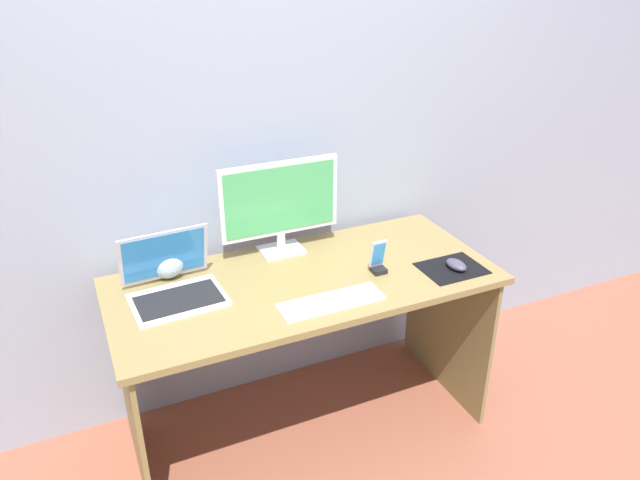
% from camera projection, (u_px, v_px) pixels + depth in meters
% --- Properties ---
extents(ground_plane, '(8.00, 8.00, 0.00)m').
position_uv_depth(ground_plane, '(306.00, 424.00, 2.70)').
color(ground_plane, '#98543E').
extents(wall_back, '(6.00, 0.04, 2.50)m').
position_uv_depth(wall_back, '(265.00, 129.00, 2.47)').
color(wall_back, '#94A0B2').
rests_on(wall_back, ground_plane).
extents(desk, '(1.51, 0.68, 0.76)m').
position_uv_depth(desk, '(305.00, 311.00, 2.43)').
color(desk, olive).
rests_on(desk, ground_plane).
extents(monitor, '(0.51, 0.14, 0.40)m').
position_uv_depth(monitor, '(281.00, 204.00, 2.47)').
color(monitor, silver).
rests_on(monitor, desk).
extents(laptop, '(0.35, 0.32, 0.24)m').
position_uv_depth(laptop, '(173.00, 285.00, 2.22)').
color(laptop, silver).
rests_on(laptop, desk).
extents(fishbowl, '(0.14, 0.14, 0.14)m').
position_uv_depth(fishbowl, '(167.00, 261.00, 2.35)').
color(fishbowl, silver).
rests_on(fishbowl, desk).
extents(keyboard_external, '(0.39, 0.13, 0.01)m').
position_uv_depth(keyboard_external, '(331.00, 302.00, 2.20)').
color(keyboard_external, white).
rests_on(keyboard_external, desk).
extents(mousepad, '(0.25, 0.20, 0.00)m').
position_uv_depth(mousepad, '(452.00, 268.00, 2.43)').
color(mousepad, black).
rests_on(mousepad, desk).
extents(mouse, '(0.07, 0.11, 0.04)m').
position_uv_depth(mouse, '(456.00, 265.00, 2.42)').
color(mouse, '#454256').
rests_on(mouse, mousepad).
extents(phone_in_dock, '(0.06, 0.05, 0.14)m').
position_uv_depth(phone_in_dock, '(378.00, 261.00, 2.39)').
color(phone_in_dock, black).
rests_on(phone_in_dock, desk).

